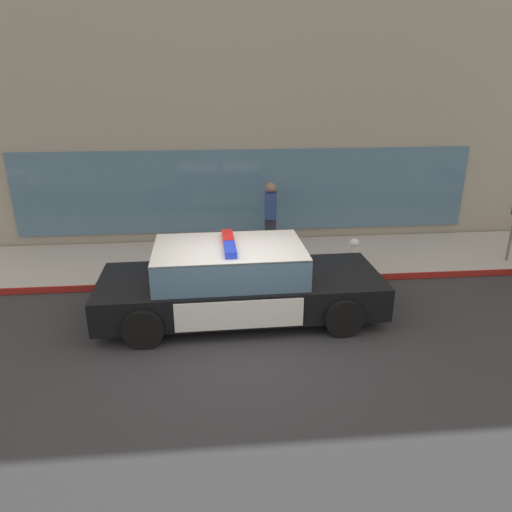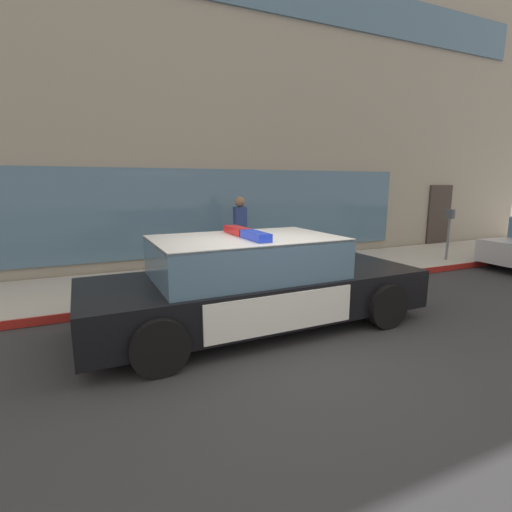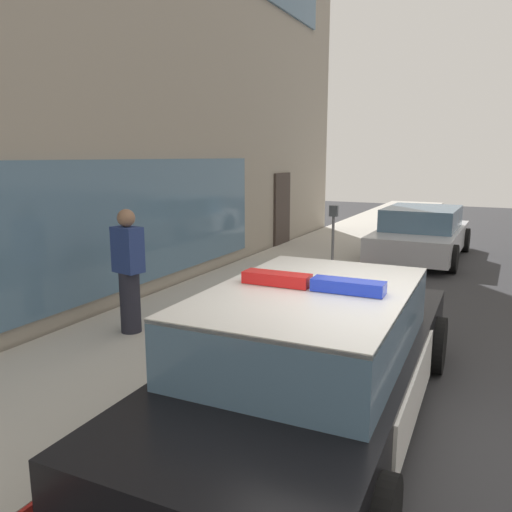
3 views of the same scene
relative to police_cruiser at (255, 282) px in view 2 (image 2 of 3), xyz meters
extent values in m
plane|color=#303033|center=(0.01, -0.65, -0.68)|extent=(48.00, 48.00, 0.00)
cube|color=#B2ADA3|center=(0.01, 2.67, -0.61)|extent=(48.00, 2.64, 0.15)
cube|color=maroon|center=(0.01, 1.33, -0.61)|extent=(28.80, 0.04, 0.14)
cube|color=gray|center=(2.81, 9.35, 4.02)|extent=(19.37, 10.64, 9.41)
cube|color=slate|center=(0.48, 4.01, 0.77)|extent=(11.62, 0.08, 2.10)
cube|color=#382D28|center=(8.62, 4.01, 0.37)|extent=(1.00, 0.08, 2.10)
cube|color=black|center=(0.06, 0.00, -0.18)|extent=(5.14, 1.96, 0.60)
cube|color=silver|center=(1.69, 0.03, -0.02)|extent=(1.77, 1.86, 0.05)
cube|color=silver|center=(-1.73, -0.03, -0.02)|extent=(1.46, 1.85, 0.05)
cube|color=silver|center=(-0.06, 0.94, -0.18)|extent=(2.14, 0.07, 0.51)
cube|color=silver|center=(-0.02, -0.95, -0.18)|extent=(2.14, 0.07, 0.51)
cube|color=yellow|center=(-0.06, 0.96, -0.18)|extent=(0.22, 0.02, 0.26)
cube|color=slate|center=(-0.14, 0.00, 0.39)|extent=(2.69, 1.73, 0.60)
cube|color=silver|center=(-0.14, 0.00, 0.68)|extent=(2.69, 1.73, 0.04)
cube|color=red|center=(-0.15, 0.33, 0.76)|extent=(0.21, 0.64, 0.11)
cube|color=blue|center=(-0.14, -0.34, 0.76)|extent=(0.21, 0.64, 0.11)
cylinder|color=black|center=(1.73, 0.96, -0.34)|extent=(0.68, 0.23, 0.68)
cylinder|color=black|center=(1.76, -0.90, -0.34)|extent=(0.68, 0.23, 0.68)
cylinder|color=black|center=(-1.64, 0.90, -0.34)|extent=(0.68, 0.23, 0.68)
cylinder|color=black|center=(-1.61, -0.96, -0.34)|extent=(0.68, 0.23, 0.68)
cylinder|color=silver|center=(2.67, 1.66, -0.48)|extent=(0.28, 0.28, 0.10)
cylinder|color=silver|center=(2.67, 1.66, -0.21)|extent=(0.19, 0.19, 0.45)
sphere|color=silver|center=(2.67, 1.66, 0.09)|extent=(0.22, 0.22, 0.22)
cylinder|color=gray|center=(2.67, 1.66, 0.16)|extent=(0.06, 0.06, 0.05)
cylinder|color=gray|center=(2.67, 1.51, -0.18)|extent=(0.09, 0.10, 0.09)
cylinder|color=gray|center=(2.67, 1.80, -0.18)|extent=(0.09, 0.10, 0.09)
cylinder|color=gray|center=(2.82, 1.66, -0.22)|extent=(0.10, 0.12, 0.12)
cylinder|color=black|center=(7.52, 1.29, -0.36)|extent=(0.64, 0.21, 0.64)
cylinder|color=#23232D|center=(0.98, 3.02, -0.11)|extent=(0.28, 0.28, 0.85)
cube|color=navy|center=(0.98, 3.02, 0.63)|extent=(0.33, 0.44, 0.62)
sphere|color=#8C664C|center=(0.98, 3.02, 1.06)|extent=(0.24, 0.24, 0.24)
cylinder|color=slate|center=(6.43, 1.85, 0.02)|extent=(0.06, 0.06, 1.10)
cube|color=#474C51|center=(6.43, 1.85, 0.69)|extent=(0.12, 0.18, 0.24)
camera|label=1|loc=(-0.41, -7.89, 3.51)|focal=33.12mm
camera|label=2|loc=(-2.24, -5.01, 1.46)|focal=26.31mm
camera|label=3|loc=(-4.36, -1.50, 1.87)|focal=35.85mm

